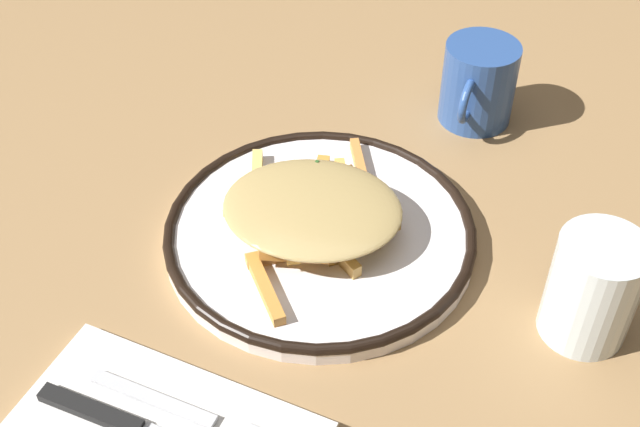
{
  "coord_description": "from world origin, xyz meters",
  "views": [
    {
      "loc": [
        0.52,
        0.23,
        0.56
      ],
      "look_at": [
        0.0,
        0.0,
        0.04
      ],
      "focal_mm": 46.4,
      "sensor_mm": 36.0,
      "label": 1
    }
  ],
  "objects_px": {
    "water_glass": "(593,289)",
    "fries_heap": "(313,210)",
    "plate": "(320,232)",
    "fork": "(191,414)",
    "coffee_mug": "(478,84)"
  },
  "relations": [
    {
      "from": "fries_heap",
      "to": "coffee_mug",
      "type": "bearing_deg",
      "value": 161.04
    },
    {
      "from": "fork",
      "to": "water_glass",
      "type": "relative_size",
      "value": 1.74
    },
    {
      "from": "water_glass",
      "to": "coffee_mug",
      "type": "xyz_separation_m",
      "value": [
        -0.26,
        -0.17,
        -0.0
      ]
    },
    {
      "from": "fork",
      "to": "water_glass",
      "type": "xyz_separation_m",
      "value": [
        -0.22,
        0.26,
        0.04
      ]
    },
    {
      "from": "coffee_mug",
      "to": "fries_heap",
      "type": "bearing_deg",
      "value": -18.96
    },
    {
      "from": "water_glass",
      "to": "coffee_mug",
      "type": "height_order",
      "value": "water_glass"
    },
    {
      "from": "fork",
      "to": "coffee_mug",
      "type": "distance_m",
      "value": 0.49
    },
    {
      "from": "plate",
      "to": "fork",
      "type": "bearing_deg",
      "value": -2.26
    },
    {
      "from": "plate",
      "to": "fork",
      "type": "distance_m",
      "value": 0.23
    },
    {
      "from": "coffee_mug",
      "to": "water_glass",
      "type": "bearing_deg",
      "value": 33.5
    },
    {
      "from": "plate",
      "to": "fries_heap",
      "type": "height_order",
      "value": "fries_heap"
    },
    {
      "from": "plate",
      "to": "fork",
      "type": "height_order",
      "value": "plate"
    },
    {
      "from": "water_glass",
      "to": "fries_heap",
      "type": "bearing_deg",
      "value": -91.31
    },
    {
      "from": "fork",
      "to": "water_glass",
      "type": "bearing_deg",
      "value": 130.36
    },
    {
      "from": "water_glass",
      "to": "plate",
      "type": "bearing_deg",
      "value": -91.52
    }
  ]
}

